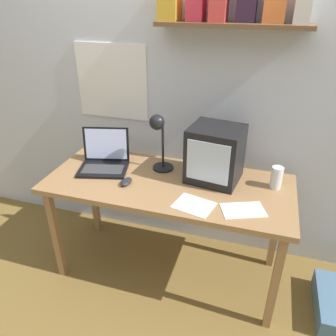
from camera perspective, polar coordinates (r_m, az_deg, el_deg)
ground_plane at (r=2.55m, az=0.00°, el=-17.06°), size 12.00×12.00×0.00m
back_wall at (r=2.27m, az=3.53°, el=15.49°), size 5.60×0.24×2.60m
corner_desk at (r=2.12m, az=0.00°, el=-4.04°), size 1.56×0.66×0.75m
crt_monitor at (r=2.05m, az=8.21°, el=2.40°), size 0.35×0.33×0.35m
laptop at (r=2.27m, az=-10.98°, el=1.72°), size 0.37×0.34×0.25m
desk_lamp at (r=2.09m, az=-1.61°, el=5.81°), size 0.14×0.17×0.40m
juice_glass at (r=2.10m, az=18.34°, el=-1.76°), size 0.07×0.07×0.14m
computer_mouse at (r=2.07m, az=-7.29°, el=-2.37°), size 0.07×0.11×0.03m
open_notebook at (r=1.87m, az=12.95°, el=-7.15°), size 0.27×0.22×0.00m
loose_paper_near_monitor at (r=1.87m, az=4.51°, el=-6.47°), size 0.25×0.22×0.00m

